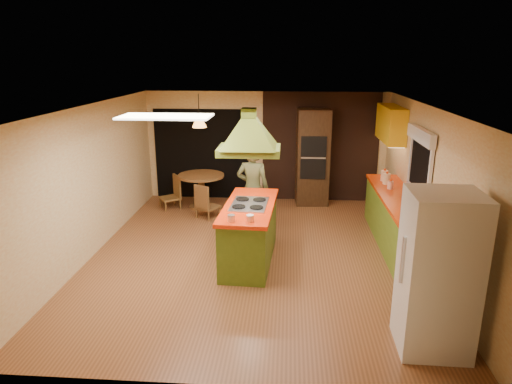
# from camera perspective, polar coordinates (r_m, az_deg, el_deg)

# --- Properties ---
(ground) EXTENTS (6.50, 6.50, 0.00)m
(ground) POSITION_cam_1_polar(r_m,az_deg,el_deg) (7.86, -0.07, -7.82)
(ground) COLOR brown
(ground) RESTS_ON ground
(room_walls) EXTENTS (5.50, 6.50, 6.50)m
(room_walls) POSITION_cam_1_polar(r_m,az_deg,el_deg) (7.43, -0.08, 1.00)
(room_walls) COLOR beige
(room_walls) RESTS_ON ground
(ceiling_plane) EXTENTS (6.50, 6.50, 0.00)m
(ceiling_plane) POSITION_cam_1_polar(r_m,az_deg,el_deg) (7.20, -0.08, 10.63)
(ceiling_plane) COLOR silver
(ceiling_plane) RESTS_ON room_walls
(brick_panel) EXTENTS (2.64, 0.03, 2.50)m
(brick_panel) POSITION_cam_1_polar(r_m,az_deg,el_deg) (10.58, 8.03, 5.54)
(brick_panel) COLOR #381E14
(brick_panel) RESTS_ON ground
(nook_opening) EXTENTS (2.20, 0.03, 2.10)m
(nook_opening) POSITION_cam_1_polar(r_m,az_deg,el_deg) (10.79, -6.79, 4.71)
(nook_opening) COLOR black
(nook_opening) RESTS_ON ground
(right_counter) EXTENTS (0.62, 3.05, 0.92)m
(right_counter) POSITION_cam_1_polar(r_m,az_deg,el_deg) (8.44, 17.09, -3.43)
(right_counter) COLOR olive
(right_counter) RESTS_ON ground
(upper_cabinets) EXTENTS (0.34, 1.40, 0.70)m
(upper_cabinets) POSITION_cam_1_polar(r_m,az_deg,el_deg) (9.65, 16.51, 8.18)
(upper_cabinets) COLOR yellow
(upper_cabinets) RESTS_ON room_walls
(window_right) EXTENTS (0.12, 1.35, 1.06)m
(window_right) POSITION_cam_1_polar(r_m,az_deg,el_deg) (7.98, 19.92, 4.94)
(window_right) COLOR black
(window_right) RESTS_ON room_walls
(fluor_panel) EXTENTS (1.20, 0.60, 0.03)m
(fluor_panel) POSITION_cam_1_polar(r_m,az_deg,el_deg) (6.20, -11.25, 9.23)
(fluor_panel) COLOR white
(fluor_panel) RESTS_ON ceiling_plane
(kitchen_island) EXTENTS (0.88, 1.98, 0.98)m
(kitchen_island) POSITION_cam_1_polar(r_m,az_deg,el_deg) (7.47, -0.82, -5.06)
(kitchen_island) COLOR #516D1B
(kitchen_island) RESTS_ON ground
(range_hood) EXTENTS (0.96, 0.69, 0.78)m
(range_hood) POSITION_cam_1_polar(r_m,az_deg,el_deg) (7.02, -0.88, 8.45)
(range_hood) COLOR #59681A
(range_hood) RESTS_ON ceiling_plane
(man) EXTENTS (0.67, 0.48, 1.70)m
(man) POSITION_cam_1_polar(r_m,az_deg,el_deg) (8.61, -0.41, 0.41)
(man) COLOR #4B4C28
(man) RESTS_ON ground
(refrigerator) EXTENTS (0.78, 0.74, 1.87)m
(refrigerator) POSITION_cam_1_polar(r_m,az_deg,el_deg) (5.52, 21.79, -9.42)
(refrigerator) COLOR white
(refrigerator) RESTS_ON ground
(wall_oven) EXTENTS (0.75, 0.64, 2.15)m
(wall_oven) POSITION_cam_1_polar(r_m,az_deg,el_deg) (10.33, 7.09, 4.32)
(wall_oven) COLOR #402814
(wall_oven) RESTS_ON ground
(dining_table) EXTENTS (1.01, 1.01, 0.76)m
(dining_table) POSITION_cam_1_polar(r_m,az_deg,el_deg) (10.15, -6.84, 0.95)
(dining_table) COLOR brown
(dining_table) RESTS_ON ground
(chair_left) EXTENTS (0.56, 0.56, 0.73)m
(chair_left) POSITION_cam_1_polar(r_m,az_deg,el_deg) (10.26, -10.75, -0.03)
(chair_left) COLOR brown
(chair_left) RESTS_ON ground
(chair_near) EXTENTS (0.55, 0.55, 0.73)m
(chair_near) POSITION_cam_1_polar(r_m,az_deg,el_deg) (9.54, -6.05, -1.09)
(chair_near) COLOR brown
(chair_near) RESTS_ON ground
(pendant_lamp) EXTENTS (0.32, 0.32, 0.20)m
(pendant_lamp) POSITION_cam_1_polar(r_m,az_deg,el_deg) (9.87, -7.11, 8.61)
(pendant_lamp) COLOR #FF9E3F
(pendant_lamp) RESTS_ON ceiling_plane
(canister_large) EXTENTS (0.14, 0.14, 0.21)m
(canister_large) POSITION_cam_1_polar(r_m,az_deg,el_deg) (9.21, 15.77, 1.97)
(canister_large) COLOR #F9E7C8
(canister_large) RESTS_ON right_counter
(canister_medium) EXTENTS (0.19, 0.19, 0.20)m
(canister_medium) POSITION_cam_1_polar(r_m,az_deg,el_deg) (9.00, 16.03, 1.60)
(canister_medium) COLOR #F5E8C5
(canister_medium) RESTS_ON right_counter
(canister_small) EXTENTS (0.14, 0.14, 0.14)m
(canister_small) POSITION_cam_1_polar(r_m,az_deg,el_deg) (8.69, 16.44, 0.85)
(canister_small) COLOR #FFE6CD
(canister_small) RESTS_ON right_counter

